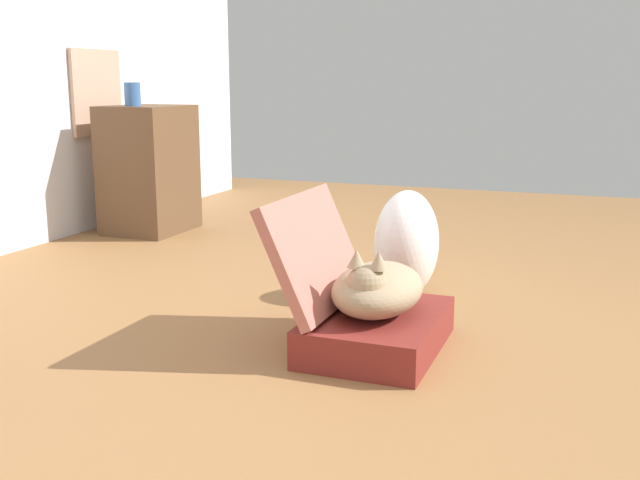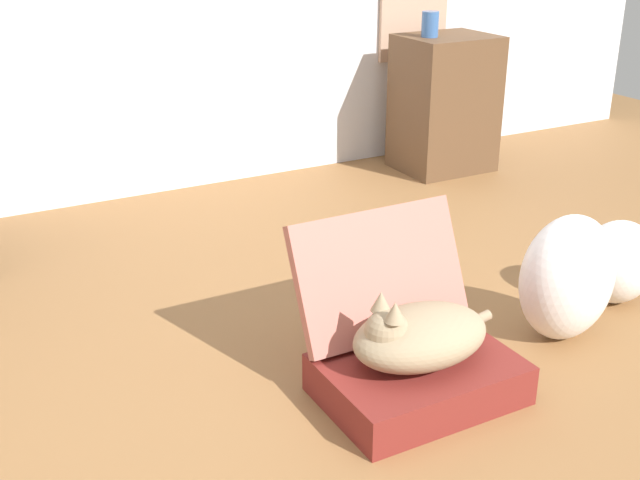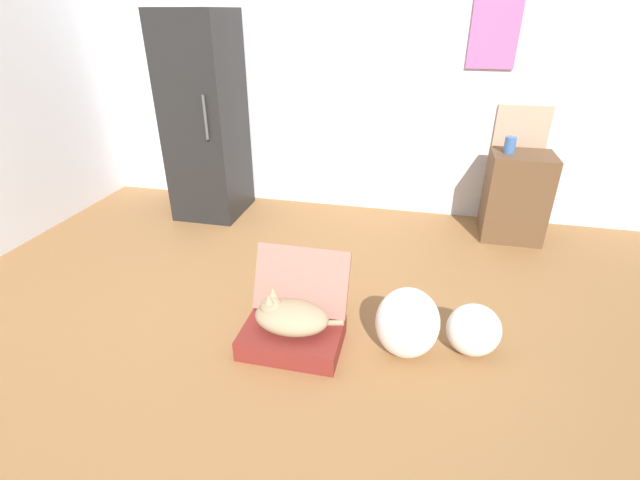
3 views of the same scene
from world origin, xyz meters
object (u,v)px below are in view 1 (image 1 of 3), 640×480
Objects in this scene: plastic_bag_white at (407,244)px; plastic_bag_clear at (403,239)px; suitcase_base at (377,331)px; cat at (377,288)px; vase_tall at (132,94)px; side_table at (149,169)px.

plastic_bag_white is 0.38m from plastic_bag_clear.
suitcase_base is 0.65m from plastic_bag_white.
plastic_bag_clear is at bearing 9.83° from cat.
plastic_bag_clear is 1.75m from vase_tall.
side_table is at bearing 51.61° from cat.
suitcase_base is at bearing -1.99° from cat.
cat is 2.28m from side_table.
plastic_bag_white reaches higher than cat.
side_table is at bearing 51.84° from suitcase_base.
cat is at bearing 178.01° from suitcase_base.
cat is at bearing -125.92° from vase_tall.
cat is (-0.01, 0.00, 0.15)m from suitcase_base.
suitcase_base is 2.29m from side_table.
vase_tall is (1.28, 1.78, 0.72)m from suitcase_base.
vase_tall is (0.65, 1.72, 0.57)m from plastic_bag_white.
vase_tall is at bearing 69.23° from plastic_bag_white.
cat reaches higher than suitcase_base.
cat is at bearing -170.17° from plastic_bag_clear.
plastic_bag_white reaches higher than plastic_bag_clear.
side_table is (1.40, 1.78, 0.30)m from suitcase_base.
suitcase_base is 2.31m from vase_tall.
vase_tall is at bearing 79.75° from plastic_bag_clear.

